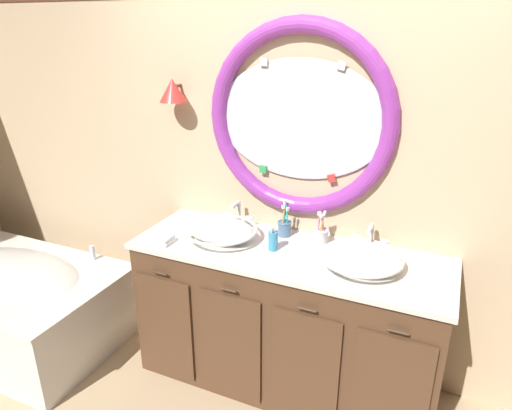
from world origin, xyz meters
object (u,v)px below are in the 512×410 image
bathtub (13,298)px  soap_dispenser (273,240)px  folded_hand_towel (159,239)px  toothbrush_holder_right (321,236)px  sink_basin_left (220,230)px  toothbrush_holder_left (284,227)px  sink_basin_right (362,257)px

bathtub → soap_dispenser: soap_dispenser is taller
soap_dispenser → folded_hand_towel: size_ratio=0.86×
bathtub → toothbrush_holder_right: 2.22m
bathtub → sink_basin_left: bearing=13.4°
toothbrush_holder_right → folded_hand_towel: (-0.88, -0.36, -0.04)m
sink_basin_left → folded_hand_towel: (-0.32, -0.18, -0.05)m
toothbrush_holder_left → toothbrush_holder_right: 0.24m
sink_basin_right → bathtub: bearing=-171.3°
sink_basin_left → toothbrush_holder_right: bearing=18.4°
bathtub → toothbrush_holder_right: bearing=14.8°
bathtub → folded_hand_towel: folded_hand_towel is taller
folded_hand_towel → toothbrush_holder_right: bearing=22.4°
toothbrush_holder_right → folded_hand_towel: size_ratio=1.27×
sink_basin_right → soap_dispenser: (-0.51, 0.01, -0.00)m
sink_basin_left → toothbrush_holder_left: size_ratio=2.03×
sink_basin_left → sink_basin_right: (0.84, 0.00, -0.00)m
sink_basin_right → soap_dispenser: 0.51m
toothbrush_holder_left → toothbrush_holder_right: size_ratio=1.04×
sink_basin_right → folded_hand_towel: sink_basin_right is taller
sink_basin_left → toothbrush_holder_right: size_ratio=2.10×
sink_basin_left → sink_basin_right: bearing=0.0°
sink_basin_left → toothbrush_holder_left: 0.39m
bathtub → sink_basin_right: 2.45m
toothbrush_holder_left → sink_basin_right: bearing=-22.6°
sink_basin_left → soap_dispenser: 0.34m
toothbrush_holder_left → bathtub: bearing=-162.6°
sink_basin_right → toothbrush_holder_right: (-0.28, 0.19, -0.01)m
sink_basin_right → toothbrush_holder_left: size_ratio=1.99×
sink_basin_right → sink_basin_left: bearing=-180.0°
sink_basin_right → toothbrush_holder_left: bearing=157.4°
sink_basin_right → toothbrush_holder_right: size_ratio=2.07×
bathtub → toothbrush_holder_left: 2.01m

